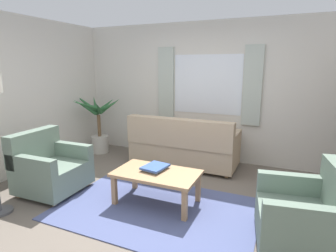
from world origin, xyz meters
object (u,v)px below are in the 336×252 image
Objects in this scene: couch at (183,146)px; book_stack_on_table at (155,167)px; armchair_right at (308,216)px; coffee_table at (157,176)px; armchair_left at (50,168)px; potted_plant at (98,125)px.

book_stack_on_table is at bearing 95.22° from couch.
coffee_table is at bearing -106.91° from armchair_right.
armchair_left is 1.57m from book_stack_on_table.
couch is at bearing 95.22° from book_stack_on_table.
armchair_left is (-1.40, -1.75, -0.01)m from couch.
couch is 1.52× the size of potted_plant.
book_stack_on_table reaches higher than coffee_table.
book_stack_on_table is at bearing -108.75° from armchair_right.
armchair_right is at bearing 138.89° from couch.
coffee_table is 0.12m from book_stack_on_table.
coffee_table is (0.18, -1.46, 0.01)m from couch.
armchair_left is 1.87m from potted_plant.
couch is 2.58m from armchair_right.
couch reaches higher than coffee_table.
armchair_right is 4.23m from potted_plant.
couch is at bearing -40.20° from armchair_left.
potted_plant reaches higher than armchair_left.
coffee_table is (1.58, 0.29, 0.03)m from armchair_left.
armchair_right is 1.78m from coffee_table.
couch is at bearing -140.20° from armchair_right.
armchair_left is 1.61m from coffee_table.
coffee_table is at bearing -35.58° from potted_plant.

